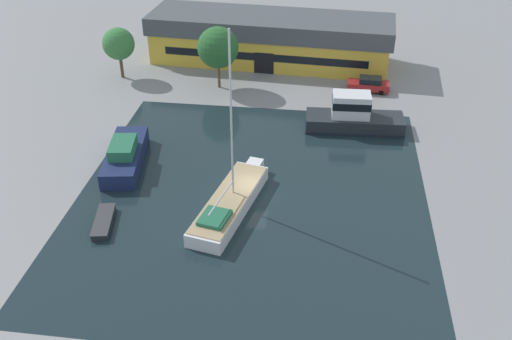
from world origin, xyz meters
name	(u,v)px	position (x,y,z in m)	size (l,w,h in m)	color
ground_plane	(252,196)	(0.00, 0.00, 0.00)	(440.00, 440.00, 0.00)	gray
water_canal	(252,196)	(0.00, 0.00, 0.00)	(28.97, 33.09, 0.01)	#19282D
warehouse_building	(270,39)	(-1.84, 30.27, 2.97)	(30.82, 10.65, 5.87)	gold
quay_tree_near_building	(218,48)	(-6.79, 21.38, 4.80)	(4.67, 4.67, 7.15)	brown
quay_tree_by_water	(119,44)	(-18.90, 22.71, 4.20)	(3.76, 3.76, 6.10)	brown
parked_car	(369,84)	(10.38, 22.51, 0.84)	(4.76, 2.03, 1.67)	maroon
sailboat_moored	(230,202)	(-1.49, -2.09, 0.71)	(5.10, 12.31, 14.81)	white
motor_cruiser	(353,116)	(8.46, 13.13, 1.37)	(9.97, 3.77, 3.81)	#23282D
small_dinghy	(104,222)	(-10.96, -5.40, 0.28)	(2.08, 4.39, 0.55)	#23282D
cabin_boat	(125,155)	(-12.11, 3.49, 0.96)	(4.30, 9.27, 2.52)	#19234C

